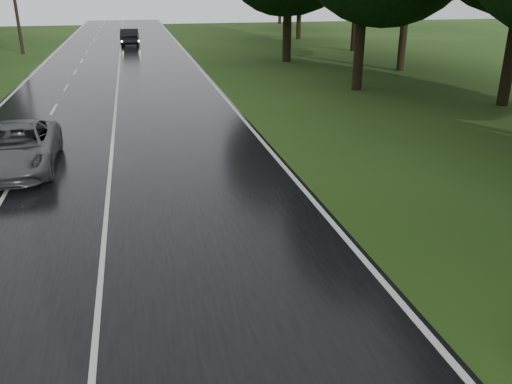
% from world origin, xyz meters
% --- Properties ---
extents(ground, '(160.00, 160.00, 0.00)m').
position_xyz_m(ground, '(0.00, 0.00, 0.00)').
color(ground, '#294715').
rests_on(ground, ground).
extents(road, '(12.00, 140.00, 0.04)m').
position_xyz_m(road, '(0.00, 20.00, 0.02)').
color(road, black).
rests_on(road, ground).
extents(lane_center, '(0.12, 140.00, 0.01)m').
position_xyz_m(lane_center, '(0.00, 20.00, 0.04)').
color(lane_center, silver).
rests_on(lane_center, road).
extents(grey_car, '(2.59, 5.41, 1.49)m').
position_xyz_m(grey_car, '(-2.97, 10.68, 0.78)').
color(grey_car, '#4A4C4F').
rests_on(grey_car, road).
extents(far_car, '(1.93, 5.00, 1.63)m').
position_xyz_m(far_car, '(0.97, 49.38, 0.85)').
color(far_car, black).
rests_on(far_car, road).
extents(utility_pole_far, '(1.80, 0.28, 10.58)m').
position_xyz_m(utility_pole_far, '(-8.50, 44.32, 0.00)').
color(utility_pole_far, black).
rests_on(utility_pole_far, ground).
extents(tree_right_d, '(9.32, 9.32, 14.56)m').
position_xyz_m(tree_right_d, '(13.89, 21.68, 0.00)').
color(tree_right_d, black).
rests_on(tree_right_d, ground).
extents(tree_right_e, '(9.02, 9.02, 14.10)m').
position_xyz_m(tree_right_e, '(13.22, 34.41, 0.00)').
color(tree_right_e, black).
rests_on(tree_right_e, ground).
extents(tree_right_f, '(9.78, 9.78, 15.28)m').
position_xyz_m(tree_right_f, '(17.53, 49.74, 0.00)').
color(tree_right_f, black).
rests_on(tree_right_f, ground).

